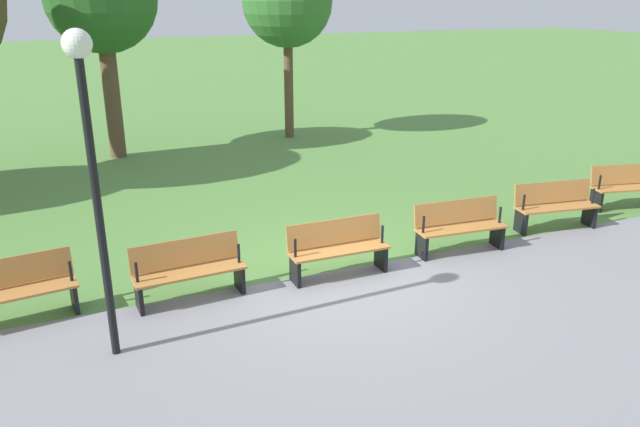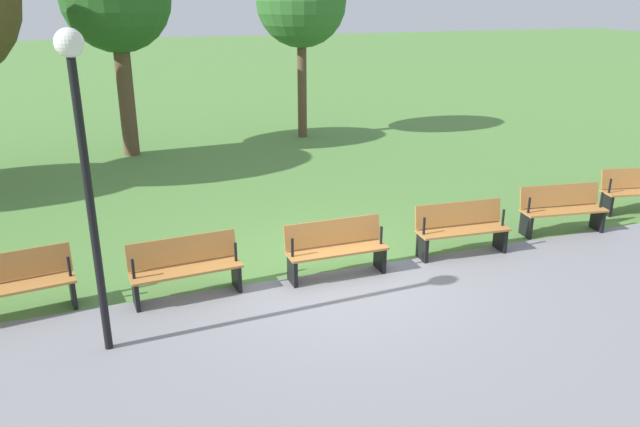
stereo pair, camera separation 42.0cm
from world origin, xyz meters
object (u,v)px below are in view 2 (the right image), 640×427
object	(u,v)px
bench_3	(562,208)
bench_7	(13,284)
bench_6	(185,267)
bench_2	(640,190)
lamp_post	(81,137)
bench_5	(336,248)
tree_1	(301,2)
bench_4	(461,228)

from	to	relation	value
bench_3	bench_7	world-z (taller)	same
bench_3	bench_6	size ratio (longest dim) A/B	1.01
bench_2	bench_7	world-z (taller)	same
bench_6	bench_2	bearing A→B (deg)	179.98
bench_3	lamp_post	size ratio (longest dim) A/B	0.42
bench_6	bench_7	world-z (taller)	same
bench_3	lamp_post	bearing A→B (deg)	17.28
bench_5	tree_1	world-z (taller)	tree_1
bench_4	bench_6	size ratio (longest dim) A/B	1.00
bench_3	bench_7	xyz separation A→B (m)	(9.38, 0.00, 0.00)
bench_2	tree_1	size ratio (longest dim) A/B	0.31
bench_7	bench_4	bearing A→B (deg)	170.19
bench_4	bench_7	distance (m)	7.04
bench_2	bench_6	size ratio (longest dim) A/B	1.02
bench_7	lamp_post	bearing A→B (deg)	122.96
bench_3	tree_1	size ratio (longest dim) A/B	0.31
bench_2	bench_5	xyz separation A→B (m)	(7.01, 0.72, 0.00)
bench_4	lamp_post	world-z (taller)	lamp_post
bench_6	tree_1	size ratio (longest dim) A/B	0.30
bench_5	lamp_post	distance (m)	4.31
bench_7	tree_1	world-z (taller)	tree_1
bench_2	bench_5	world-z (taller)	same
bench_6	tree_1	xyz separation A→B (m)	(-5.10, -9.80, 3.57)
lamp_post	bench_3	bearing A→B (deg)	-170.57
bench_2	bench_4	distance (m)	4.70
bench_6	bench_4	bearing A→B (deg)	176.07
bench_4	bench_6	world-z (taller)	same
bench_5	tree_1	bearing A→B (deg)	-105.53
bench_3	bench_4	distance (m)	2.35
bench_3	bench_5	world-z (taller)	same
bench_6	bench_7	size ratio (longest dim) A/B	0.99
bench_7	bench_5	bearing A→B (deg)	168.24
bench_4	lamp_post	bearing A→B (deg)	14.76
bench_2	bench_7	xyz separation A→B (m)	(11.70, 0.40, 0.00)
bench_2	bench_3	world-z (taller)	same
bench_4	bench_7	size ratio (longest dim) A/B	0.99
bench_5	tree_1	xyz separation A→B (m)	(-2.75, -9.88, 3.57)
bench_4	bench_5	world-z (taller)	same
bench_2	bench_3	distance (m)	2.35
bench_3	tree_1	xyz separation A→B (m)	(1.94, -9.56, 3.57)
bench_6	bench_3	bearing A→B (deg)	178.03
bench_3	bench_7	bearing A→B (deg)	7.85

